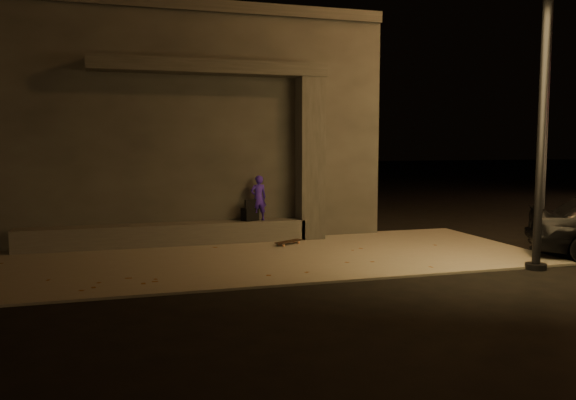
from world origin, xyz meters
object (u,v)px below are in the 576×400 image
object	(u,v)px
column	(310,159)
backpack	(250,213)
skateboard	(289,242)
street_lamp_0	(546,37)
skateboarder	(258,198)

from	to	relation	value
column	backpack	distance (m)	1.83
backpack	skateboard	distance (m)	1.13
backpack	street_lamp_0	world-z (taller)	street_lamp_0
street_lamp_0	skateboard	bearing A→B (deg)	136.78
backpack	street_lamp_0	distance (m)	6.68
skateboarder	skateboard	size ratio (longest dim) A/B	1.42
skateboard	street_lamp_0	size ratio (longest dim) A/B	0.10
column	skateboarder	bearing A→B (deg)	180.00
column	skateboarder	world-z (taller)	column
skateboard	column	bearing A→B (deg)	13.94
backpack	street_lamp_0	xyz separation A→B (m)	(4.20, -4.00, 3.30)
skateboarder	street_lamp_0	world-z (taller)	street_lamp_0
skateboarder	backpack	bearing A→B (deg)	-5.48
street_lamp_0	column	bearing A→B (deg)	125.07
column	skateboard	world-z (taller)	column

